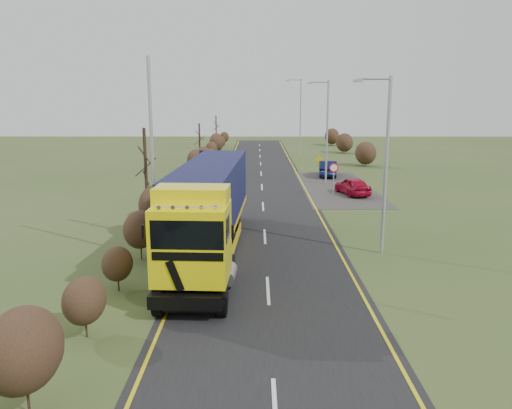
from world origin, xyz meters
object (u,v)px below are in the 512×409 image
Objects in this scene: lorry at (209,204)px; streetlight_near at (384,159)px; car_red_hatchback at (353,186)px; car_blue_sedan at (328,169)px; speed_sign at (334,173)px.

streetlight_near is at bearing 3.55° from lorry.
car_red_hatchback is at bearing 60.11° from lorry.
car_red_hatchback is 9.82m from car_blue_sedan.
speed_sign reaches higher than car_blue_sedan.
car_blue_sedan is 0.55× the size of streetlight_near.
car_blue_sedan is 10.57m from speed_sign.
lorry is 8.78m from streetlight_near.
streetlight_near is (-0.98, -25.32, 3.97)m from car_blue_sedan.
lorry reaches higher than car_blue_sedan.
car_blue_sedan is 25.64m from streetlight_near.
lorry is 27.18m from car_blue_sedan.
lorry is at bearing 43.15° from car_red_hatchback.
lorry is 18.66m from car_red_hatchback.
car_red_hatchback is at bearing 84.28° from streetlight_near.
speed_sign is at bearing 63.57° from lorry.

